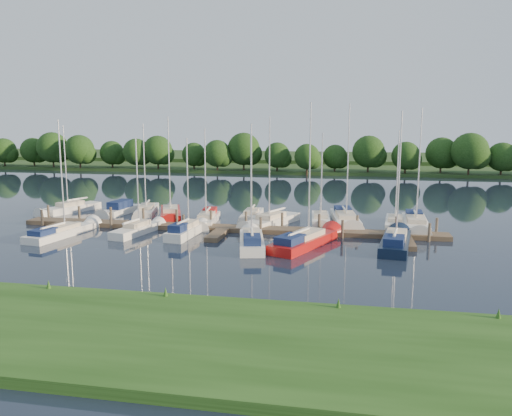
% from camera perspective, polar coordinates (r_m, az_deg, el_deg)
% --- Properties ---
extents(ground, '(260.00, 260.00, 0.00)m').
position_cam_1_polar(ground, '(39.17, -6.41, -4.96)').
color(ground, black).
rests_on(ground, ground).
extents(near_bank, '(90.00, 10.00, 0.50)m').
position_cam_1_polar(near_bank, '(25.02, -17.47, -13.30)').
color(near_bank, '#1E4313').
rests_on(near_bank, ground).
extents(dock, '(40.00, 6.00, 0.40)m').
position_cam_1_polar(dock, '(45.97, -3.76, -2.49)').
color(dock, '#4F3D2C').
rests_on(dock, ground).
extents(mooring_pilings, '(38.24, 2.84, 2.00)m').
position_cam_1_polar(mooring_pilings, '(46.95, -3.42, -1.73)').
color(mooring_pilings, '#473D33').
rests_on(mooring_pilings, ground).
extents(far_shore, '(180.00, 30.00, 0.60)m').
position_cam_1_polar(far_shore, '(112.19, 4.86, 4.69)').
color(far_shore, '#243E17').
rests_on(far_shore, ground).
extents(distant_hill, '(220.00, 40.00, 1.40)m').
position_cam_1_polar(distant_hill, '(136.99, 5.93, 5.72)').
color(distant_hill, '#2D4C21').
rests_on(distant_hill, ground).
extents(treeline, '(144.89, 9.39, 8.18)m').
position_cam_1_polar(treeline, '(99.30, 2.69, 6.26)').
color(treeline, '#38281C').
rests_on(treeline, ground).
extents(sailboat_n_0, '(4.07, 7.67, 10.05)m').
position_cam_1_polar(sailboat_n_0, '(59.84, -20.45, -0.17)').
color(sailboat_n_0, white).
rests_on(sailboat_n_0, ground).
extents(motorboat, '(2.41, 6.50, 1.82)m').
position_cam_1_polar(motorboat, '(56.89, -15.37, -0.30)').
color(motorboat, white).
rests_on(motorboat, ground).
extents(sailboat_n_2, '(3.64, 8.10, 10.19)m').
position_cam_1_polar(sailboat_n_2, '(56.23, -12.42, -0.40)').
color(sailboat_n_2, white).
rests_on(sailboat_n_2, ground).
extents(sailboat_n_3, '(4.48, 8.56, 10.97)m').
position_cam_1_polar(sailboat_n_3, '(53.70, -9.74, -0.77)').
color(sailboat_n_3, '#AF1210').
rests_on(sailboat_n_3, ground).
extents(sailboat_n_4, '(2.57, 7.65, 9.79)m').
position_cam_1_polar(sailboat_n_4, '(49.80, -5.65, -1.42)').
color(sailboat_n_4, white).
rests_on(sailboat_n_4, ground).
extents(sailboat_n_5, '(1.99, 7.24, 9.21)m').
position_cam_1_polar(sailboat_n_5, '(52.16, -0.54, -0.94)').
color(sailboat_n_5, white).
rests_on(sailboat_n_5, ground).
extents(sailboat_n_6, '(4.80, 8.36, 10.95)m').
position_cam_1_polar(sailboat_n_6, '(48.77, 1.69, -1.67)').
color(sailboat_n_6, white).
rests_on(sailboat_n_6, ground).
extents(sailboat_n_7, '(2.18, 7.29, 9.30)m').
position_cam_1_polar(sailboat_n_7, '(50.37, 7.40, -1.40)').
color(sailboat_n_7, white).
rests_on(sailboat_n_7, ground).
extents(sailboat_n_8, '(3.32, 9.79, 12.17)m').
position_cam_1_polar(sailboat_n_8, '(50.78, 10.21, -1.34)').
color(sailboat_n_8, white).
rests_on(sailboat_n_8, ground).
extents(sailboat_n_9, '(2.38, 7.59, 9.55)m').
position_cam_1_polar(sailboat_n_9, '(50.12, 15.61, -1.74)').
color(sailboat_n_9, white).
rests_on(sailboat_n_9, ground).
extents(sailboat_n_10, '(2.60, 9.26, 11.64)m').
position_cam_1_polar(sailboat_n_10, '(49.94, 17.77, -1.82)').
color(sailboat_n_10, white).
rests_on(sailboat_n_10, ground).
extents(sailboat_s_0, '(3.01, 8.44, 10.51)m').
position_cam_1_polar(sailboat_s_0, '(47.46, -21.27, -2.61)').
color(sailboat_s_0, white).
rests_on(sailboat_s_0, ground).
extents(sailboat_s_1, '(2.67, 6.93, 8.98)m').
position_cam_1_polar(sailboat_s_1, '(46.33, -13.38, -2.53)').
color(sailboat_s_1, white).
rests_on(sailboat_s_1, ground).
extents(sailboat_s_2, '(2.15, 6.88, 9.09)m').
position_cam_1_polar(sailboat_s_2, '(44.65, -7.93, -2.72)').
color(sailboat_s_2, white).
rests_on(sailboat_s_2, ground).
extents(sailboat_s_3, '(3.26, 7.98, 10.29)m').
position_cam_1_polar(sailboat_s_3, '(40.38, -0.51, -3.95)').
color(sailboat_s_3, white).
rests_on(sailboat_s_3, ground).
extents(sailboat_s_4, '(5.22, 9.24, 11.94)m').
position_cam_1_polar(sailboat_s_4, '(40.82, 5.70, -3.87)').
color(sailboat_s_4, '#AF1210').
rests_on(sailboat_s_4, ground).
extents(sailboat_s_5, '(3.16, 8.86, 11.30)m').
position_cam_1_polar(sailboat_s_5, '(41.63, 15.66, -3.90)').
color(sailboat_s_5, black).
rests_on(sailboat_s_5, ground).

